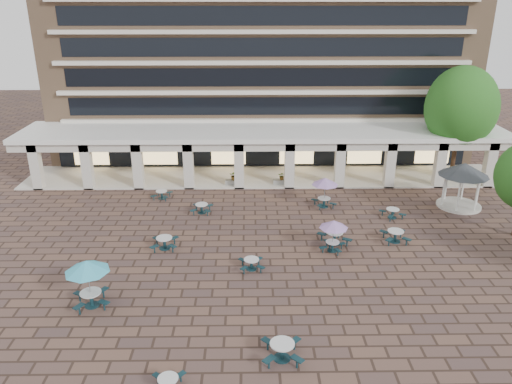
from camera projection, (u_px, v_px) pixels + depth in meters
ground at (270, 259)px, 30.90m from camera, size 120.00×120.00×0.00m
apartment_building at (261, 23)px, 49.95m from camera, size 40.00×15.50×25.20m
retail_arcade at (264, 145)px, 43.56m from camera, size 42.00×6.60×4.40m
picnic_table_0 at (168, 383)px, 20.46m from camera, size 1.54×1.54×0.65m
picnic_table_2 at (282, 349)px, 22.24m from camera, size 1.90×1.90×0.84m
picnic_table_4 at (87, 268)px, 25.41m from camera, size 2.32×2.32×2.68m
picnic_table_5 at (164, 242)px, 32.02m from camera, size 1.80×1.80×0.78m
picnic_table_6 at (334, 225)px, 31.22m from camera, size 1.83×1.83×2.12m
picnic_table_7 at (395, 235)px, 32.91m from camera, size 1.83×1.83×0.80m
picnic_table_8 at (202, 208)px, 37.31m from camera, size 1.69×1.69×0.71m
picnic_table_9 at (251, 263)px, 29.60m from camera, size 1.63×1.63×0.68m
picnic_table_10 at (393, 212)px, 36.48m from camera, size 1.87×1.87×0.70m
picnic_table_11 at (325, 182)px, 37.78m from camera, size 2.05×2.05×2.36m
picnic_table_12 at (162, 194)px, 39.94m from camera, size 1.70×1.70×0.67m
picnic_table_13 at (334, 236)px, 32.66m from camera, size 2.22×2.22×0.85m
gazebo at (463, 174)px, 37.65m from camera, size 3.73×3.73×3.47m
tree_east_c at (461, 107)px, 41.58m from camera, size 5.98×5.98×9.96m
planter_left at (234, 180)px, 42.66m from camera, size 1.50×0.72×1.30m
planter_right at (282, 180)px, 42.75m from camera, size 1.50×0.67×1.18m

